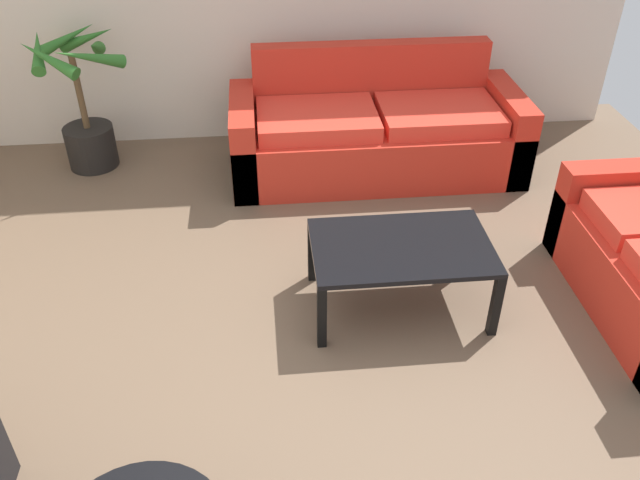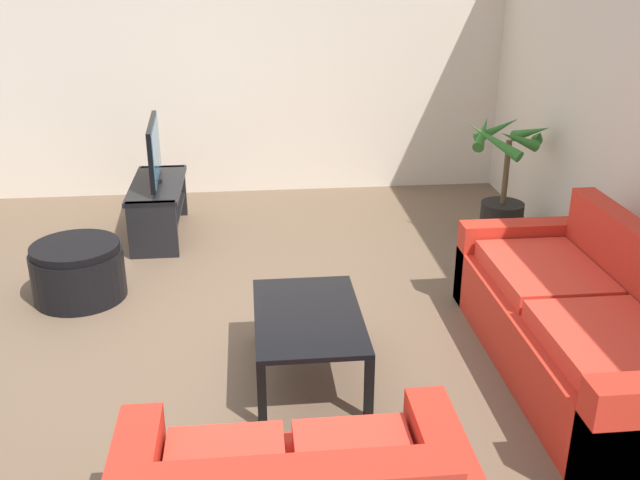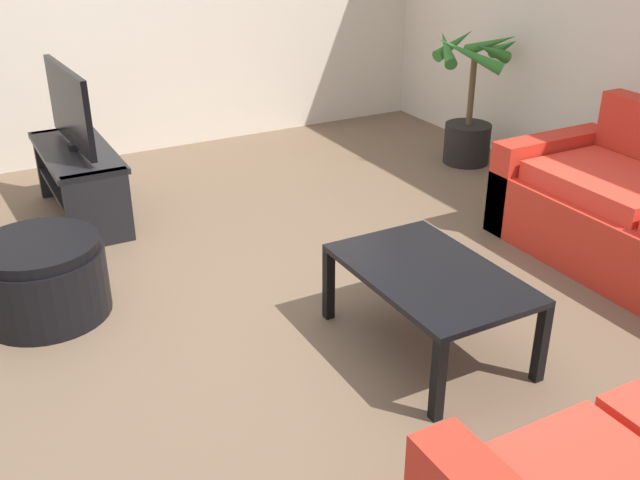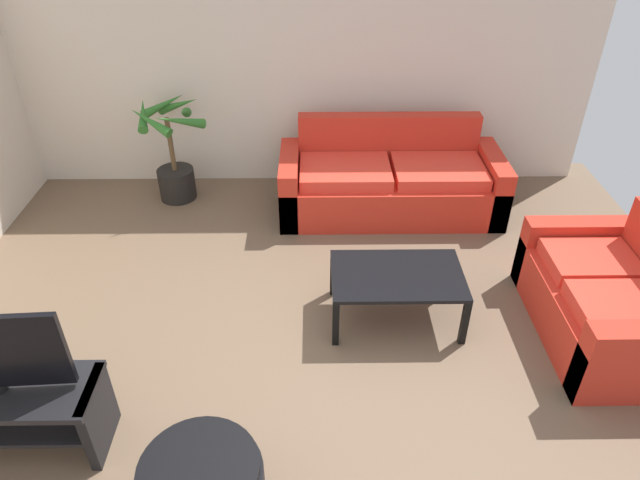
{
  "view_description": "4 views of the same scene",
  "coord_description": "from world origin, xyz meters",
  "px_view_note": "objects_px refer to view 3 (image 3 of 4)",
  "views": [
    {
      "loc": [
        2.66,
        -1.6,
        1.63
      ],
      "look_at": [
        0.14,
        0.75,
        0.48
      ],
      "focal_mm": 28.32,
      "sensor_mm": 36.0,
      "label": 1
    },
    {
      "loc": [
        3.81,
        0.48,
        1.89
      ],
      "look_at": [
        0.22,
        0.55,
        0.55
      ],
      "focal_mm": 29.77,
      "sensor_mm": 36.0,
      "label": 2
    },
    {
      "loc": [
        -0.5,
        -3.14,
        2.6
      ],
      "look_at": [
        0.55,
        0.77,
        0.48
      ],
      "focal_mm": 38.86,
      "sensor_mm": 36.0,
      "label": 3
    },
    {
      "loc": [
        1.23,
        -2.97,
        3.16
      ],
      "look_at": [
        0.12,
        0.52,
        0.62
      ],
      "focal_mm": 35.1,
      "sensor_mm": 36.0,
      "label": 4
    }
  ],
  "objects_px": {
    "couch_loveseat": "(550,315)",
    "ottoman": "(115,626)",
    "potted_palm": "(55,245)",
    "couch_main": "(298,257)",
    "coffee_table": "(288,359)"
  },
  "relations": [
    {
      "from": "couch_main",
      "to": "ottoman",
      "type": "relative_size",
      "value": 3.14
    },
    {
      "from": "coffee_table",
      "to": "ottoman",
      "type": "height_order",
      "value": "ottoman"
    },
    {
      "from": "couch_loveseat",
      "to": "ottoman",
      "type": "relative_size",
      "value": 2.06
    },
    {
      "from": "couch_main",
      "to": "potted_palm",
      "type": "bearing_deg",
      "value": 172.66
    },
    {
      "from": "couch_main",
      "to": "potted_palm",
      "type": "distance_m",
      "value": 2.0
    },
    {
      "from": "couch_main",
      "to": "potted_palm",
      "type": "relative_size",
      "value": 1.62
    },
    {
      "from": "couch_main",
      "to": "couch_loveseat",
      "type": "distance_m",
      "value": 2.16
    },
    {
      "from": "potted_palm",
      "to": "coffee_table",
      "type": "bearing_deg",
      "value": -52.41
    },
    {
      "from": "couch_loveseat",
      "to": "coffee_table",
      "type": "bearing_deg",
      "value": -174.93
    },
    {
      "from": "potted_palm",
      "to": "ottoman",
      "type": "xyz_separation_m",
      "value": [
        0.41,
        -3.63,
        -0.31
      ]
    },
    {
      "from": "coffee_table",
      "to": "ottoman",
      "type": "bearing_deg",
      "value": -123.21
    },
    {
      "from": "couch_loveseat",
      "to": "potted_palm",
      "type": "bearing_deg",
      "value": 153.07
    },
    {
      "from": "coffee_table",
      "to": "potted_palm",
      "type": "distance_m",
      "value": 2.48
    },
    {
      "from": "couch_loveseat",
      "to": "potted_palm",
      "type": "distance_m",
      "value": 3.94
    },
    {
      "from": "couch_loveseat",
      "to": "ottoman",
      "type": "height_order",
      "value": "couch_loveseat"
    }
  ]
}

